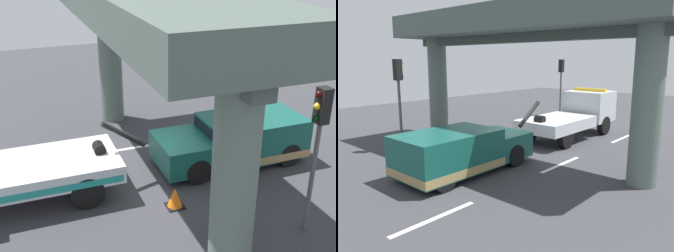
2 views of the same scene
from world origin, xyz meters
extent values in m
cube|color=#38383D|center=(0.00, 0.00, -0.05)|extent=(60.00, 40.00, 0.10)
cube|color=silver|center=(-6.00, -2.20, 0.00)|extent=(2.60, 0.16, 0.01)
cube|color=silver|center=(0.00, -2.20, 0.00)|extent=(2.60, 0.16, 0.01)
cube|color=silver|center=(3.03, 0.00, 0.93)|extent=(3.85, 2.42, 0.55)
cube|color=teal|center=(3.03, 1.21, 0.84)|extent=(3.65, 0.03, 0.20)
cylinder|color=black|center=(0.84, 0.01, 1.66)|extent=(1.41, 0.19, 1.07)
cylinder|color=black|center=(1.64, 0.01, 1.32)|extent=(0.36, 0.45, 0.36)
cylinder|color=black|center=(2.27, 1.05, 0.50)|extent=(1.00, 0.32, 1.00)
cylinder|color=black|center=(2.26, -1.03, 0.50)|extent=(1.00, 0.32, 1.00)
cube|color=#145147|center=(-3.75, 0.00, 0.91)|extent=(3.46, 2.21, 1.35)
cube|color=#145147|center=(-1.16, -0.01, 0.71)|extent=(1.74, 2.12, 0.95)
cube|color=black|center=(-2.01, 0.00, 1.20)|extent=(0.07, 1.94, 0.59)
cube|color=#9E8451|center=(-3.75, 0.00, 0.41)|extent=(3.48, 2.23, 0.28)
cylinder|color=black|center=(-1.31, 0.95, 0.42)|extent=(0.84, 0.28, 0.84)
cylinder|color=black|center=(-1.32, -0.97, 0.42)|extent=(0.84, 0.28, 0.84)
cylinder|color=black|center=(-4.70, 0.97, 0.42)|extent=(0.84, 0.28, 0.84)
cylinder|color=black|center=(-4.71, -0.95, 0.42)|extent=(0.84, 0.28, 0.84)
cylinder|color=#596B60|center=(-0.06, 5.31, 2.53)|extent=(0.94, 0.94, 5.05)
cylinder|color=#596B60|center=(-0.06, -5.31, 2.53)|extent=(0.94, 0.94, 5.05)
cube|color=#4B5B52|center=(-0.06, 0.00, 5.55)|extent=(3.60, 12.61, 1.00)
cube|color=#3E4A43|center=(-0.06, 0.00, 4.87)|extent=(0.50, 12.21, 0.36)
cylinder|color=#515456|center=(-3.00, 4.18, 1.57)|extent=(0.12, 0.12, 3.15)
cube|color=black|center=(-3.00, 4.18, 3.60)|extent=(0.28, 0.32, 0.90)
sphere|color=#360605|center=(-2.84, 4.18, 3.90)|extent=(0.18, 0.18, 0.18)
sphere|color=gold|center=(-2.84, 4.18, 3.60)|extent=(0.18, 0.18, 0.18)
sphere|color=black|center=(-2.84, 4.18, 3.30)|extent=(0.18, 0.18, 0.18)
cone|color=orange|center=(-0.12, 1.93, 0.31)|extent=(0.47, 0.47, 0.62)
cube|color=black|center=(-0.12, 1.93, 0.01)|extent=(0.52, 0.52, 0.03)
camera|label=1|loc=(3.83, 11.86, 7.27)|focal=46.15mm
camera|label=2|loc=(-10.74, -8.82, 4.00)|focal=35.59mm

